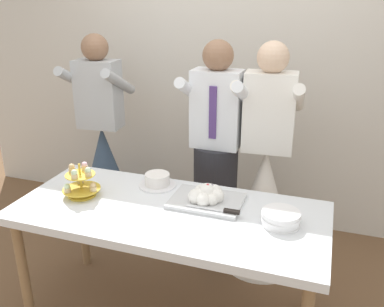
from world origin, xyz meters
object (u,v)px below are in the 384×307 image
object	(u,v)px
dessert_table	(169,220)
main_cake_tray	(207,196)
cupcake_stand	(81,183)
person_groom	(216,168)
person_guest	(104,165)
person_bride	(264,194)
round_cake	(157,181)
plate_stack	(281,218)

from	to	relation	value
dessert_table	main_cake_tray	bearing A→B (deg)	37.84
cupcake_stand	person_groom	world-z (taller)	person_groom
dessert_table	cupcake_stand	bearing A→B (deg)	-178.89
cupcake_stand	person_guest	size ratio (longest dim) A/B	0.14
person_bride	person_guest	distance (m)	1.37
dessert_table	person_bride	size ratio (longest dim) A/B	1.08
cupcake_stand	person_bride	size ratio (longest dim) A/B	0.14
cupcake_stand	person_guest	world-z (taller)	person_guest
cupcake_stand	person_bride	xyz separation A→B (m)	(1.00, 0.78, -0.28)
main_cake_tray	person_guest	size ratio (longest dim) A/B	0.26
cupcake_stand	person_bride	bearing A→B (deg)	37.96
dessert_table	person_guest	size ratio (longest dim) A/B	1.08
round_cake	person_guest	world-z (taller)	person_guest
person_bride	dessert_table	bearing A→B (deg)	-119.31
round_cake	cupcake_stand	bearing A→B (deg)	-143.84
round_cake	person_bride	bearing A→B (deg)	39.03
main_cake_tray	person_groom	size ratio (longest dim) A/B	0.26
person_guest	plate_stack	bearing A→B (deg)	-27.88
dessert_table	plate_stack	bearing A→B (deg)	3.49
person_groom	person_bride	xyz separation A→B (m)	(0.36, 0.03, -0.16)
dessert_table	person_groom	world-z (taller)	person_groom
round_cake	main_cake_tray	bearing A→B (deg)	-18.49
person_groom	person_guest	distance (m)	1.04
plate_stack	person_guest	world-z (taller)	person_guest
person_groom	person_bride	size ratio (longest dim) A/B	1.00
dessert_table	main_cake_tray	size ratio (longest dim) A/B	4.14
main_cake_tray	plate_stack	xyz separation A→B (m)	(0.45, -0.11, -0.00)
person_bride	person_groom	bearing A→B (deg)	-174.80
cupcake_stand	person_bride	world-z (taller)	person_bride
main_cake_tray	person_groom	distance (m)	0.60
cupcake_stand	main_cake_tray	world-z (taller)	cupcake_stand
dessert_table	person_bride	bearing A→B (deg)	60.69
cupcake_stand	plate_stack	world-z (taller)	cupcake_stand
plate_stack	round_cake	distance (m)	0.85
main_cake_tray	person_guest	xyz separation A→B (m)	(-1.13, 0.73, -0.23)
person_groom	dessert_table	bearing A→B (deg)	-95.76
cupcake_stand	plate_stack	bearing A→B (deg)	2.37
dessert_table	main_cake_tray	xyz separation A→B (m)	(0.19, 0.14, 0.12)
plate_stack	round_cake	size ratio (longest dim) A/B	0.88
round_cake	person_groom	bearing A→B (deg)	61.03
person_groom	person_guest	world-z (taller)	same
person_groom	person_guest	bearing A→B (deg)	172.38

